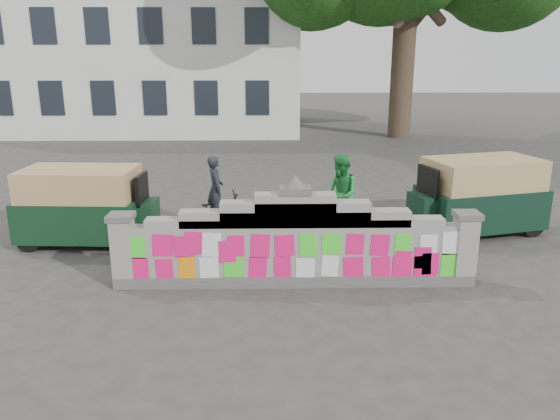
% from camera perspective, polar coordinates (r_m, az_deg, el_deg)
% --- Properties ---
extents(ground, '(100.00, 100.00, 0.00)m').
position_cam_1_polar(ground, '(9.92, 1.53, -7.71)').
color(ground, '#383533').
rests_on(ground, ground).
extents(parapet_wall, '(6.48, 0.44, 2.01)m').
position_cam_1_polar(parapet_wall, '(9.64, 1.57, -3.65)').
color(parapet_wall, '#4C4C49').
rests_on(parapet_wall, ground).
extents(building, '(16.00, 10.00, 8.90)m').
position_cam_1_polar(building, '(31.74, -13.53, 15.64)').
color(building, silver).
rests_on(building, ground).
extents(cyclist_bike, '(1.79, 1.02, 0.89)m').
position_cam_1_polar(cyclist_bike, '(12.83, -6.68, -0.15)').
color(cyclist_bike, black).
rests_on(cyclist_bike, ground).
extents(cyclist_rider, '(0.49, 0.63, 1.51)m').
position_cam_1_polar(cyclist_rider, '(12.74, -6.72, 1.18)').
color(cyclist_rider, '#21232A').
rests_on(cyclist_rider, ground).
extents(pedestrian, '(0.87, 1.02, 1.81)m').
position_cam_1_polar(pedestrian, '(12.50, 6.35, 1.63)').
color(pedestrian, '#248538').
rests_on(pedestrian, ground).
extents(rickshaw_left, '(3.03, 1.52, 1.66)m').
position_cam_1_polar(rickshaw_left, '(12.46, -19.68, 0.50)').
color(rickshaw_left, black).
rests_on(rickshaw_left, ground).
extents(rickshaw_right, '(3.22, 2.08, 1.73)m').
position_cam_1_polar(rickshaw_right, '(13.21, 19.97, 1.49)').
color(rickshaw_right, black).
rests_on(rickshaw_right, ground).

